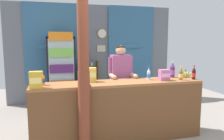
{
  "coord_description": "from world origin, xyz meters",
  "views": [
    {
      "loc": [
        -1.07,
        -2.85,
        1.66
      ],
      "look_at": [
        -0.01,
        1.08,
        1.12
      ],
      "focal_mm": 34.67,
      "sensor_mm": 36.0,
      "label": 1
    }
  ],
  "objects_px": {
    "soda_bottle_cola": "(194,73)",
    "snack_box_instant_noodle": "(91,75)",
    "snack_box_wafer": "(164,75)",
    "soda_bottle_water": "(149,74)",
    "drink_fridge": "(61,67)",
    "shopkeeper": "(121,77)",
    "soda_bottle_grape_soda": "(172,70)",
    "soda_bottle_orange_soda": "(42,79)",
    "soda_bottle_iced_tea": "(181,74)",
    "banana_bunch": "(185,75)",
    "plastic_lawn_chair": "(127,90)",
    "timber_post": "(84,75)",
    "snack_box_choco_powder": "(36,80)",
    "stall_counter": "(121,107)",
    "bottle_shelf_rack": "(89,81)"
  },
  "relations": [
    {
      "from": "timber_post",
      "to": "banana_bunch",
      "type": "relative_size",
      "value": 9.44
    },
    {
      "from": "soda_bottle_cola",
      "to": "snack_box_instant_noodle",
      "type": "height_order",
      "value": "soda_bottle_cola"
    },
    {
      "from": "stall_counter",
      "to": "soda_bottle_cola",
      "type": "bearing_deg",
      "value": -0.73
    },
    {
      "from": "snack_box_instant_noodle",
      "to": "snack_box_wafer",
      "type": "relative_size",
      "value": 1.25
    },
    {
      "from": "soda_bottle_grape_soda",
      "to": "banana_bunch",
      "type": "relative_size",
      "value": 1.16
    },
    {
      "from": "plastic_lawn_chair",
      "to": "shopkeeper",
      "type": "bearing_deg",
      "value": -115.53
    },
    {
      "from": "soda_bottle_orange_soda",
      "to": "soda_bottle_cola",
      "type": "bearing_deg",
      "value": -3.94
    },
    {
      "from": "soda_bottle_iced_tea",
      "to": "shopkeeper",
      "type": "bearing_deg",
      "value": 145.59
    },
    {
      "from": "timber_post",
      "to": "snack_box_choco_powder",
      "type": "bearing_deg",
      "value": 164.91
    },
    {
      "from": "soda_bottle_orange_soda",
      "to": "stall_counter",
      "type": "bearing_deg",
      "value": -7.47
    },
    {
      "from": "bottle_shelf_rack",
      "to": "soda_bottle_cola",
      "type": "distance_m",
      "value": 2.92
    },
    {
      "from": "stall_counter",
      "to": "soda_bottle_cola",
      "type": "xyz_separation_m",
      "value": [
        1.34,
        -0.02,
        0.5
      ]
    },
    {
      "from": "stall_counter",
      "to": "snack_box_wafer",
      "type": "bearing_deg",
      "value": 1.97
    },
    {
      "from": "stall_counter",
      "to": "snack_box_wafer",
      "type": "height_order",
      "value": "snack_box_wafer"
    },
    {
      "from": "snack_box_wafer",
      "to": "banana_bunch",
      "type": "distance_m",
      "value": 0.55
    },
    {
      "from": "shopkeeper",
      "to": "snack_box_wafer",
      "type": "distance_m",
      "value": 0.84
    },
    {
      "from": "drink_fridge",
      "to": "bottle_shelf_rack",
      "type": "distance_m",
      "value": 0.89
    },
    {
      "from": "soda_bottle_grape_soda",
      "to": "soda_bottle_cola",
      "type": "height_order",
      "value": "soda_bottle_grape_soda"
    },
    {
      "from": "soda_bottle_cola",
      "to": "snack_box_wafer",
      "type": "height_order",
      "value": "soda_bottle_cola"
    },
    {
      "from": "soda_bottle_orange_soda",
      "to": "banana_bunch",
      "type": "bearing_deg",
      "value": 0.65
    },
    {
      "from": "drink_fridge",
      "to": "banana_bunch",
      "type": "xyz_separation_m",
      "value": [
        2.17,
        -2.03,
        0.03
      ]
    },
    {
      "from": "soda_bottle_water",
      "to": "drink_fridge",
      "type": "bearing_deg",
      "value": 124.55
    },
    {
      "from": "soda_bottle_cola",
      "to": "plastic_lawn_chair",
      "type": "bearing_deg",
      "value": 112.25
    },
    {
      "from": "timber_post",
      "to": "soda_bottle_cola",
      "type": "xyz_separation_m",
      "value": [
        1.97,
        0.23,
        -0.09
      ]
    },
    {
      "from": "snack_box_choco_powder",
      "to": "banana_bunch",
      "type": "height_order",
      "value": "snack_box_choco_powder"
    },
    {
      "from": "drink_fridge",
      "to": "snack_box_instant_noodle",
      "type": "bearing_deg",
      "value": -78.24
    },
    {
      "from": "plastic_lawn_chair",
      "to": "soda_bottle_cola",
      "type": "bearing_deg",
      "value": -67.75
    },
    {
      "from": "timber_post",
      "to": "shopkeeper",
      "type": "xyz_separation_m",
      "value": [
        0.82,
        0.85,
        -0.2
      ]
    },
    {
      "from": "stall_counter",
      "to": "timber_post",
      "type": "distance_m",
      "value": 0.9
    },
    {
      "from": "soda_bottle_orange_soda",
      "to": "shopkeeper",
      "type": "bearing_deg",
      "value": 17.63
    },
    {
      "from": "soda_bottle_iced_tea",
      "to": "soda_bottle_cola",
      "type": "height_order",
      "value": "soda_bottle_cola"
    },
    {
      "from": "plastic_lawn_chair",
      "to": "soda_bottle_iced_tea",
      "type": "distance_m",
      "value": 1.78
    },
    {
      "from": "soda_bottle_orange_soda",
      "to": "soda_bottle_grape_soda",
      "type": "bearing_deg",
      "value": 3.05
    },
    {
      "from": "soda_bottle_water",
      "to": "soda_bottle_grape_soda",
      "type": "bearing_deg",
      "value": 12.99
    },
    {
      "from": "bottle_shelf_rack",
      "to": "soda_bottle_orange_soda",
      "type": "height_order",
      "value": "soda_bottle_orange_soda"
    },
    {
      "from": "soda_bottle_orange_soda",
      "to": "soda_bottle_water",
      "type": "height_order",
      "value": "soda_bottle_water"
    },
    {
      "from": "timber_post",
      "to": "bottle_shelf_rack",
      "type": "height_order",
      "value": "timber_post"
    },
    {
      "from": "shopkeeper",
      "to": "soda_bottle_grape_soda",
      "type": "distance_m",
      "value": 0.97
    },
    {
      "from": "timber_post",
      "to": "plastic_lawn_chair",
      "type": "bearing_deg",
      "value": 55.15
    },
    {
      "from": "drink_fridge",
      "to": "soda_bottle_orange_soda",
      "type": "bearing_deg",
      "value": -99.77
    },
    {
      "from": "snack_box_wafer",
      "to": "banana_bunch",
      "type": "relative_size",
      "value": 0.71
    },
    {
      "from": "banana_bunch",
      "to": "plastic_lawn_chair",
      "type": "bearing_deg",
      "value": 114.07
    },
    {
      "from": "bottle_shelf_rack",
      "to": "soda_bottle_cola",
      "type": "height_order",
      "value": "soda_bottle_cola"
    },
    {
      "from": "bottle_shelf_rack",
      "to": "plastic_lawn_chair",
      "type": "bearing_deg",
      "value": -46.9
    },
    {
      "from": "bottle_shelf_rack",
      "to": "timber_post",
      "type": "bearing_deg",
      "value": -100.64
    },
    {
      "from": "drink_fridge",
      "to": "snack_box_wafer",
      "type": "relative_size",
      "value": 10.09
    },
    {
      "from": "snack_box_wafer",
      "to": "soda_bottle_iced_tea",
      "type": "bearing_deg",
      "value": -7.17
    },
    {
      "from": "drink_fridge",
      "to": "snack_box_instant_noodle",
      "type": "relative_size",
      "value": 8.06
    },
    {
      "from": "bottle_shelf_rack",
      "to": "snack_box_wafer",
      "type": "height_order",
      "value": "snack_box_wafer"
    },
    {
      "from": "soda_bottle_grape_soda",
      "to": "soda_bottle_iced_tea",
      "type": "distance_m",
      "value": 0.29
    }
  ]
}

